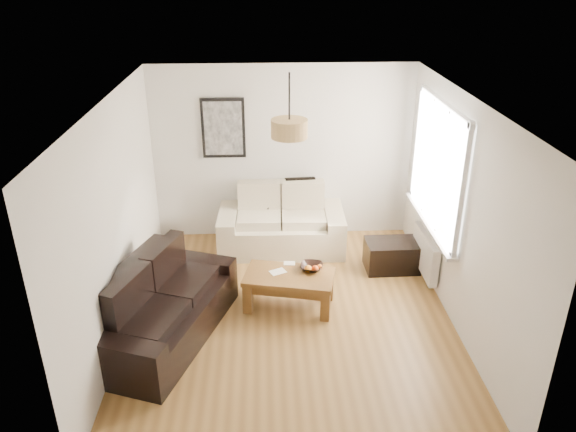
{
  "coord_description": "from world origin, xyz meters",
  "views": [
    {
      "loc": [
        -0.29,
        -5.48,
        3.88
      ],
      "look_at": [
        0.0,
        0.6,
        1.05
      ],
      "focal_mm": 34.42,
      "sensor_mm": 36.0,
      "label": 1
    }
  ],
  "objects_px": {
    "sofa_leather": "(163,303)",
    "ottoman": "(392,255)",
    "coffee_table": "(289,290)",
    "loveseat_cream": "(281,219)"
  },
  "relations": [
    {
      "from": "coffee_table",
      "to": "ottoman",
      "type": "height_order",
      "value": "coffee_table"
    },
    {
      "from": "loveseat_cream",
      "to": "coffee_table",
      "type": "height_order",
      "value": "loveseat_cream"
    },
    {
      "from": "sofa_leather",
      "to": "ottoman",
      "type": "bearing_deg",
      "value": -45.02
    },
    {
      "from": "loveseat_cream",
      "to": "ottoman",
      "type": "distance_m",
      "value": 1.67
    },
    {
      "from": "sofa_leather",
      "to": "ottoman",
      "type": "xyz_separation_m",
      "value": [
        2.88,
        1.37,
        -0.22
      ]
    },
    {
      "from": "coffee_table",
      "to": "ottoman",
      "type": "xyz_separation_m",
      "value": [
        1.45,
        0.82,
        -0.01
      ]
    },
    {
      "from": "sofa_leather",
      "to": "coffee_table",
      "type": "bearing_deg",
      "value": -49.64
    },
    {
      "from": "ottoman",
      "to": "coffee_table",
      "type": "bearing_deg",
      "value": -150.41
    },
    {
      "from": "sofa_leather",
      "to": "ottoman",
      "type": "relative_size",
      "value": 2.76
    },
    {
      "from": "loveseat_cream",
      "to": "ottoman",
      "type": "bearing_deg",
      "value": -24.21
    }
  ]
}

